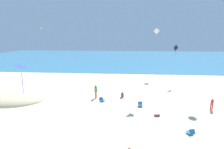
% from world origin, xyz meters
% --- Properties ---
extents(ground_plane, '(120.00, 120.00, 0.00)m').
position_xyz_m(ground_plane, '(0.00, 10.00, 0.00)').
color(ground_plane, beige).
extents(ocean_water, '(120.00, 60.00, 0.05)m').
position_xyz_m(ocean_water, '(0.00, 55.16, 0.03)').
color(ocean_water, teal).
rests_on(ocean_water, ground_plane).
extents(dune_mound, '(8.22, 5.75, 1.94)m').
position_xyz_m(dune_mound, '(-12.70, 8.78, 0.00)').
color(dune_mound, beige).
rests_on(dune_mound, ground_plane).
extents(beach_chair_mid_beach, '(0.65, 0.76, 0.54)m').
position_xyz_m(beach_chair_mid_beach, '(6.89, 2.18, 0.24)').
color(beach_chair_mid_beach, '#2370B2').
rests_on(beach_chair_mid_beach, ground_plane).
extents(beach_chair_far_right, '(0.79, 0.86, 0.58)m').
position_xyz_m(beach_chair_far_right, '(-1.35, 8.85, 0.27)').
color(beach_chair_far_right, '#2370B2').
rests_on(beach_chair_far_right, ground_plane).
extents(beach_chair_far_left, '(0.51, 0.63, 0.57)m').
position_xyz_m(beach_chair_far_left, '(3.26, 7.71, 0.27)').
color(beach_chair_far_left, '#2370B2').
rests_on(beach_chair_far_left, ground_plane).
extents(cooler_box, '(0.54, 0.36, 0.27)m').
position_xyz_m(cooler_box, '(4.75, 5.41, 0.14)').
color(cooler_box, red).
rests_on(cooler_box, ground_plane).
extents(person_0, '(0.38, 0.38, 1.38)m').
position_xyz_m(person_0, '(10.82, 7.17, 0.80)').
color(person_0, red).
rests_on(person_0, ground_plane).
extents(person_1, '(0.53, 0.70, 0.79)m').
position_xyz_m(person_1, '(1.14, 10.42, 0.29)').
color(person_1, purple).
rests_on(person_1, ground_plane).
extents(person_3, '(0.37, 0.37, 1.75)m').
position_xyz_m(person_3, '(-2.27, 9.95, 1.01)').
color(person_3, red).
rests_on(person_3, ground_plane).
extents(kite_black, '(0.91, 0.51, 1.98)m').
position_xyz_m(kite_black, '(9.54, 17.66, 6.05)').
color(kite_black, black).
extents(kite_lime, '(0.36, 0.43, 0.76)m').
position_xyz_m(kite_lime, '(-12.88, 18.02, 9.27)').
color(kite_lime, '#99DB33').
extents(kite_blue, '(0.78, 0.67, 1.79)m').
position_xyz_m(kite_blue, '(-4.30, -1.88, 6.27)').
color(kite_blue, blue).
extents(kite_white, '(1.12, 0.37, 1.57)m').
position_xyz_m(kite_white, '(7.27, 23.13, 8.87)').
color(kite_white, white).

